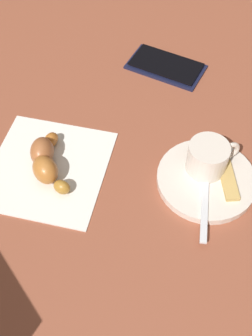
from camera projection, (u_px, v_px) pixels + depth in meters
ground_plane at (124, 171)px, 0.62m from camera, size 1.80×1.80×0.00m
saucer at (206, 179)px, 0.61m from camera, size 0.14×0.14×0.01m
espresso_cup at (208, 157)px, 0.60m from camera, size 0.07×0.07×0.05m
teaspoon at (206, 183)px, 0.59m from camera, size 0.05×0.14×0.01m
sugar_packet at (228, 180)px, 0.60m from camera, size 0.05×0.07×0.01m
napkin at (48, 168)px, 0.63m from camera, size 0.20×0.20×0.00m
croissant at (46, 161)px, 0.61m from camera, size 0.09×0.10×0.04m
cell_phone at (166, 66)px, 0.76m from camera, size 0.14×0.08×0.01m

